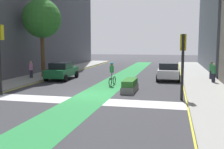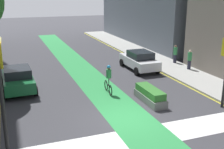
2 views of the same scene
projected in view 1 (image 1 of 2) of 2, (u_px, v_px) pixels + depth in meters
The scene contains 16 objects.
ground_plane at pixel (91, 94), 17.62m from camera, with size 120.00×120.00×0.00m, color #38383D.
bike_lane_paint at pixel (95, 95), 17.55m from camera, with size 2.40×60.00×0.01m, color #2D8C47.
crosswalk_band at pixel (81, 101), 15.68m from camera, with size 12.00×1.80×0.01m, color silver.
curb_stripe_left at pixel (10, 91), 18.95m from camera, with size 0.16×60.00×0.01m, color yellow.
sidewalk_right at pixel (213, 99), 15.94m from camera, with size 3.00×60.00×0.15m, color #9E9E99.
curb_stripe_right at pixel (187, 99), 16.28m from camera, with size 0.16×60.00×0.01m, color yellow.
traffic_signal_near_right at pixel (183, 54), 15.67m from camera, with size 0.35×0.52×3.85m.
traffic_signal_near_left at pixel (0, 46), 17.15m from camera, with size 0.35×0.52×4.48m.
car_white_right_far at pixel (169, 71), 24.39m from camera, with size 2.03×4.20×1.57m.
car_green_left_far at pixel (62, 71), 24.74m from camera, with size 2.13×4.25×1.57m.
cyclist_in_lane at pixel (112, 73), 21.08m from camera, with size 0.32×1.73×1.86m.
pedestrian_sidewalk_right_a at pixel (214, 73), 21.93m from camera, with size 0.34×0.34×1.57m.
pedestrian_sidewalk_left_a at pixel (31, 69), 24.78m from camera, with size 0.34×0.34×1.54m.
pedestrian_sidewalk_right_b at pixel (211, 70), 24.08m from camera, with size 0.34×0.34×1.56m.
street_tree_near at pixel (42, 19), 25.12m from camera, with size 3.59×3.59×7.25m.
median_planter at pixel (130, 86), 18.62m from camera, with size 0.85×2.68×0.85m.
Camera 1 is at (5.20, -16.60, 3.35)m, focal length 43.35 mm.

